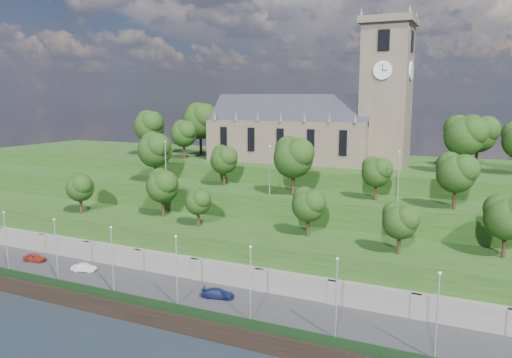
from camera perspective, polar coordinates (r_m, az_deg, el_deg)
The scene contains 17 objects.
ground at distance 61.99m, azimuth -8.65°, elevation -16.97°, with size 320.00×320.00×0.00m, color #1C262D.
promenade at distance 66.16m, azimuth -5.69°, elevation -14.21°, with size 160.00×12.00×2.00m, color #2D2D30.
quay_wall at distance 61.48m, azimuth -8.70°, elevation -16.07°, with size 160.00×0.50×2.20m, color black.
fence at distance 61.35m, azimuth -8.39°, elevation -14.58°, with size 160.00×0.10×1.20m, color #163216.
retaining_wall at distance 70.40m, azimuth -3.16°, elevation -11.39°, with size 160.00×2.10×5.00m.
embankment_lower at distance 74.96m, azimuth -0.96°, elevation -8.86°, with size 160.00×12.00×8.00m, color #204216.
embankment_upper at distance 84.01m, azimuth 2.37°, elevation -5.46°, with size 160.00×10.00×12.00m, color #204216.
hilltop at distance 102.88m, azimuth 6.94°, elevation -1.94°, with size 160.00×32.00×15.00m, color #204216.
church at distance 97.03m, azimuth 6.80°, elevation 6.34°, with size 38.60×12.35×27.60m.
trees_lower at distance 72.09m, azimuth 0.77°, elevation -2.27°, with size 69.74×8.99×7.94m.
trees_upper at distance 80.97m, azimuth 1.87°, elevation 2.49°, with size 57.63×8.56×9.40m.
trees_hilltop at distance 97.14m, azimuth 4.94°, elevation 5.90°, with size 78.28×15.83×11.43m.
lamp_posts_promenade at distance 62.23m, azimuth -9.06°, elevation -9.78°, with size 60.36×0.36×8.99m.
lamp_posts_upper at distance 79.25m, azimuth 1.57°, elevation 1.47°, with size 40.36×0.36×7.95m.
car_left at distance 86.17m, azimuth -23.95°, elevation -8.22°, with size 1.46×3.63×1.24m, color maroon.
car_middle at distance 78.81m, azimuth -19.07°, elevation -9.55°, with size 1.25×3.59×1.18m, color silver.
car_right at distance 65.55m, azimuth -4.36°, elevation -12.90°, with size 1.69×4.16×1.21m, color #161E4D.
Camera 1 is at (31.53, -45.92, 27.21)m, focal length 35.00 mm.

